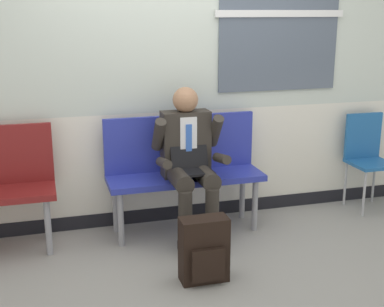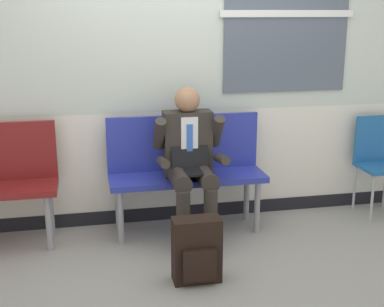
% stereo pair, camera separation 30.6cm
% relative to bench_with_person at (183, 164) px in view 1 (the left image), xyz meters
% --- Properties ---
extents(ground_plane, '(18.00, 18.00, 0.00)m').
position_rel_bench_with_person_xyz_m(ground_plane, '(0.00, -0.36, -0.58)').
color(ground_plane, gray).
extents(station_wall, '(6.64, 0.16, 3.07)m').
position_rel_bench_with_person_xyz_m(station_wall, '(0.02, 0.27, 0.95)').
color(station_wall, beige).
rests_on(station_wall, ground).
extents(bench_with_person, '(1.32, 0.42, 0.99)m').
position_rel_bench_with_person_xyz_m(bench_with_person, '(0.00, 0.00, 0.00)').
color(bench_with_person, '#28339E').
rests_on(bench_with_person, ground).
extents(person_seated, '(0.57, 0.70, 1.26)m').
position_rel_bench_with_person_xyz_m(person_seated, '(0.00, -0.21, 0.10)').
color(person_seated, '#2D2823').
rests_on(person_seated, ground).
extents(backpack, '(0.34, 0.20, 0.47)m').
position_rel_bench_with_person_xyz_m(backpack, '(-0.10, -0.96, -0.35)').
color(backpack, black).
rests_on(backpack, ground).
extents(folding_chair, '(0.38, 0.38, 0.91)m').
position_rel_bench_with_person_xyz_m(folding_chair, '(1.83, 0.02, -0.03)').
color(folding_chair, '#1E5999').
rests_on(folding_chair, ground).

